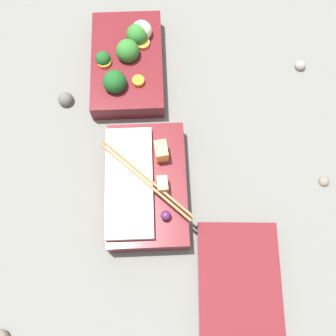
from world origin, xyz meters
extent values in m
plane|color=slate|center=(0.00, 0.00, 0.00)|extent=(3.00, 3.00, 0.00)
cube|color=maroon|center=(-0.12, -0.02, 0.02)|extent=(0.22, 0.14, 0.04)
sphere|color=#19511E|center=(-0.11, -0.07, 0.05)|extent=(0.03, 0.03, 0.03)
sphere|color=#2D7028|center=(-0.13, -0.02, 0.05)|extent=(0.04, 0.04, 0.04)
sphere|color=#19511E|center=(-0.06, -0.04, 0.05)|extent=(0.04, 0.04, 0.04)
sphere|color=#2D7028|center=(-0.16, 0.00, 0.05)|extent=(0.04, 0.04, 0.04)
cylinder|color=orange|center=(-0.07, 0.00, 0.04)|extent=(0.03, 0.03, 0.01)
cylinder|color=orange|center=(-0.15, 0.01, 0.04)|extent=(0.03, 0.03, 0.01)
cylinder|color=orange|center=(-0.11, -0.06, 0.04)|extent=(0.04, 0.04, 0.01)
sphere|color=beige|center=(-0.17, 0.01, 0.05)|extent=(0.04, 0.04, 0.04)
cube|color=maroon|center=(0.13, 0.01, 0.02)|extent=(0.22, 0.14, 0.04)
cube|color=white|center=(0.13, -0.02, 0.05)|extent=(0.19, 0.08, 0.01)
cube|color=#F4A356|center=(0.08, 0.04, 0.05)|extent=(0.03, 0.02, 0.03)
cube|color=#EAB266|center=(0.14, 0.04, 0.05)|extent=(0.03, 0.02, 0.02)
sphere|color=#4C1E4C|center=(0.19, 0.04, 0.05)|extent=(0.02, 0.02, 0.02)
cylinder|color=olive|center=(0.13, 0.01, 0.05)|extent=(0.14, 0.15, 0.01)
cylinder|color=olive|center=(0.13, 0.01, 0.05)|extent=(0.14, 0.15, 0.01)
cube|color=maroon|center=(0.31, 0.16, 0.01)|extent=(0.22, 0.14, 0.02)
sphere|color=gray|center=(-0.11, 0.32, 0.01)|extent=(0.02, 0.02, 0.02)
sphere|color=#7A6B5B|center=(0.13, 0.33, 0.00)|extent=(0.02, 0.02, 0.02)
sphere|color=#595651|center=(-0.05, -0.14, 0.01)|extent=(0.03, 0.03, 0.03)
camera|label=1|loc=(0.33, 0.04, 0.67)|focal=42.00mm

